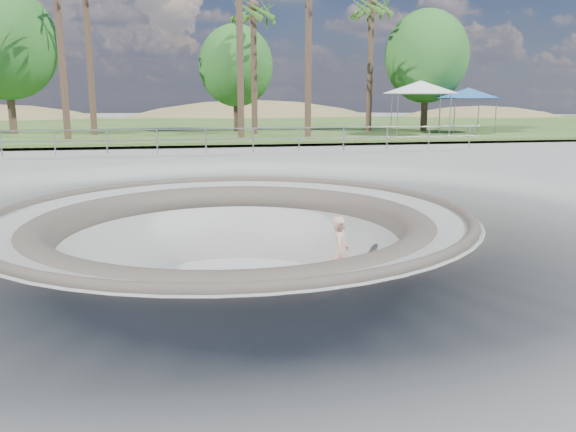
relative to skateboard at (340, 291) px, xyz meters
name	(u,v)px	position (x,y,z in m)	size (l,w,h in m)	color
ground	(232,213)	(-2.37, 0.29, 1.84)	(180.00, 180.00, 0.00)	#969692
skate_bowl	(234,293)	(-2.37, 0.29, 0.01)	(14.00, 14.00, 4.10)	#969692
grass_strip	(194,126)	(-2.37, 34.29, 2.06)	(180.00, 36.00, 0.12)	#3E5722
distant_hills	(222,176)	(1.41, 57.46, -5.18)	(103.20, 45.00, 28.60)	brown
safety_railing	(206,140)	(-2.37, 12.29, 2.53)	(25.00, 0.06, 1.03)	gray
skateboard	(340,291)	(0.00, 0.00, 0.00)	(0.79, 0.47, 0.08)	brown
skater	(340,254)	(0.00, 0.00, 0.87)	(0.62, 0.41, 1.70)	tan
canopy_white	(421,87)	(10.49, 19.94, 4.87)	(6.03, 6.03, 3.14)	gray
canopy_blue	(468,93)	(14.46, 21.70, 4.55)	(5.48, 5.48, 2.79)	gray
palm_d	(253,14)	(1.06, 22.73, 9.09)	(2.60, 2.60, 8.32)	brown
palm_f	(372,10)	(8.75, 24.01, 9.69)	(2.60, 2.60, 8.97)	brown
bushy_tree_left	(5,44)	(-13.37, 25.35, 7.41)	(6.03, 5.49, 8.71)	brown
bushy_tree_mid	(236,66)	(0.29, 25.89, 6.30)	(4.80, 4.36, 6.92)	brown
bushy_tree_right	(427,57)	(12.52, 23.81, 6.90)	(5.46, 4.97, 7.88)	brown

